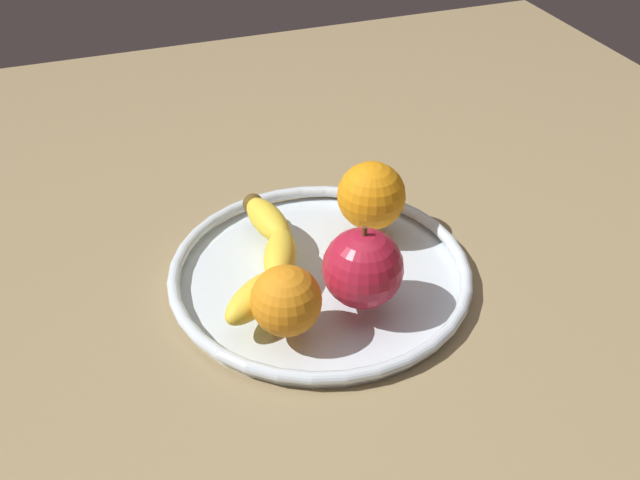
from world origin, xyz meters
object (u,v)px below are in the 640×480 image
apple (363,268)px  orange_center (286,301)px  banana (268,254)px  fruit_bowl (320,272)px  orange_back_right (371,196)px

apple → orange_center: (-1.19, 7.44, -0.57)cm
apple → orange_center: size_ratio=1.32×
banana → apple: 10.12cm
fruit_bowl → orange_center: orange_center is taller
orange_back_right → orange_center: bearing=132.7°
fruit_bowl → orange_back_right: size_ratio=4.20×
apple → orange_center: bearing=99.1°
orange_back_right → fruit_bowl: bearing=123.1°
banana → fruit_bowl: bearing=-86.3°
banana → apple: size_ratio=2.36×
banana → apple: apple is taller
apple → fruit_bowl: bearing=17.5°
banana → orange_back_right: 12.44cm
banana → orange_back_right: size_ratio=2.73×
fruit_bowl → orange_back_right: bearing=-56.9°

